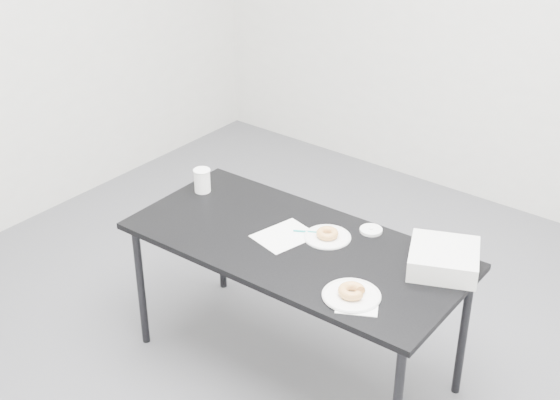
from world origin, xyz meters
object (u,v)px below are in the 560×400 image
Objects in this scene: coffee_cup at (202,180)px; pen at (306,232)px; scorecard at (284,236)px; plate_near at (351,295)px; bakery_box at (444,259)px; donut_near at (352,291)px; donut_far at (327,233)px; table at (296,253)px; plate_far at (327,237)px.

pen is at bearing -0.43° from coffee_cup.
scorecard is at bearing -8.65° from coffee_cup.
plate_near is 0.83× the size of bakery_box.
plate_near is 0.02m from donut_near.
donut_far is 0.83× the size of coffee_cup.
donut_far is 0.52m from bakery_box.
scorecard is 0.10m from pen.
bakery_box is at bearing 64.94° from plate_near.
table is 5.46× the size of bakery_box.
plate_far reaches higher than table.
scorecard is 0.57m from coffee_cup.
coffee_cup is 1.23m from bakery_box.
scorecard is 0.19m from donut_far.
bakery_box is at bearing 29.99° from scorecard.
donut_near is 0.39× the size of bakery_box.
scorecard is 0.90× the size of bakery_box.
bakery_box is (0.60, 0.12, 0.04)m from pen.
table is at bearing -124.51° from donut_far.
donut_near is at bearing -8.95° from scorecard.
pen is at bearing 166.75° from bakery_box.
pen is 0.56× the size of plate_far.
bakery_box is (0.59, 0.21, 0.10)m from table.
pen is 0.50m from plate_near.
plate_near is at bearing -8.95° from scorecard.
coffee_cup reaches higher than donut_near.
plate_near is at bearing 90.00° from donut_near.
bakery_box is (0.18, 0.39, 0.04)m from plate_near.
table is 0.63m from bakery_box.
table is 6.56× the size of plate_near.
bakery_box reaches higher than scorecard.
donut_near is (0.42, -0.28, 0.02)m from pen.
scorecard is at bearing 167.06° from table.
donut_near is at bearing -42.89° from plate_far.
pen is 0.10m from donut_far.
donut_near reaches higher than pen.
plate_far is 0.72m from coffee_cup.
donut_near is at bearing -90.00° from plate_near.
coffee_cup is at bearing -178.56° from donut_far.
plate_near is 0.44m from bakery_box.
pen is (0.06, 0.08, 0.00)m from scorecard.
donut_near reaches higher than table.
donut_near is 1.11× the size of donut_far.
scorecard is at bearing -146.07° from plate_far.
coffee_cup reaches higher than table.
table is 0.15m from plate_far.
plate_near is at bearing -42.89° from donut_far.
coffee_cup is (-1.04, 0.28, 0.03)m from donut_near.
donut_near is at bearing -15.13° from coffee_cup.
coffee_cup reaches higher than scorecard.
plate_near is 2.36× the size of donut_far.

